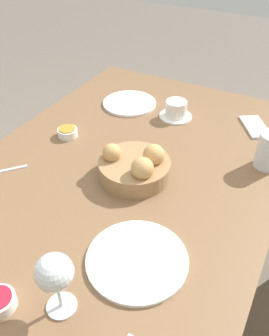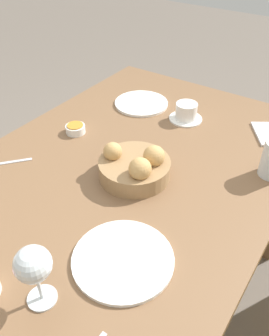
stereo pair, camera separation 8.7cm
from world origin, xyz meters
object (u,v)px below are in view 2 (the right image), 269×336
bread_basket (135,167)px  spoon_coffee (11,162)px  cell_phone (266,134)px  plate_near_left (141,103)px  wine_glass (33,266)px  jam_bowl_honey (75,129)px  plate_far_center (123,259)px  coffee_cup (186,112)px

bread_basket → spoon_coffee: 0.40m
bread_basket → cell_phone: 0.52m
plate_near_left → wine_glass: wine_glass is taller
jam_bowl_honey → spoon_coffee: jam_bowl_honey is taller
plate_near_left → spoon_coffee: (0.56, -0.13, -0.00)m
plate_near_left → wine_glass: (0.84, 0.30, 0.11)m
plate_far_center → wine_glass: 0.22m
spoon_coffee → plate_far_center: bearing=78.3°
jam_bowl_honey → cell_phone: size_ratio=0.42×
coffee_cup → spoon_coffee: (0.55, -0.33, -0.03)m
coffee_cup → cell_phone: (-0.07, 0.29, -0.03)m
bread_basket → jam_bowl_honey: bread_basket is taller
jam_bowl_honey → cell_phone: (-0.37, 0.57, -0.01)m
plate_near_left → plate_far_center: same height
plate_near_left → wine_glass: bearing=19.8°
bread_basket → spoon_coffee: bearing=-65.8°
spoon_coffee → cell_phone: 0.88m
plate_near_left → jam_bowl_honey: 0.32m
jam_bowl_honey → spoon_coffee: 0.26m
plate_near_left → jam_bowl_honey: size_ratio=3.07×
coffee_cup → jam_bowl_honey: coffee_cup is taller
plate_far_center → spoon_coffee: (-0.11, -0.52, -0.00)m
cell_phone → jam_bowl_honey: bearing=-57.0°
plate_near_left → wine_glass: size_ratio=1.37×
coffee_cup → bread_basket: bearing=5.0°
coffee_cup → wine_glass: bearing=6.8°
plate_far_center → bread_basket: bearing=-151.2°
plate_far_center → plate_near_left: bearing=-149.8°
bread_basket → spoon_coffee: size_ratio=1.98×
bread_basket → jam_bowl_honey: size_ratio=3.08×
bread_basket → jam_bowl_honey: 0.33m
bread_basket → plate_far_center: bearing=28.8°
wine_glass → jam_bowl_honey: size_ratio=2.24×
bread_basket → wine_glass: 0.46m
plate_far_center → jam_bowl_honey: size_ratio=3.45×
plate_far_center → coffee_cup: size_ratio=1.93×
spoon_coffee → coffee_cup: bearing=148.9°
plate_near_left → spoon_coffee: 0.57m
cell_phone → bread_basket: bearing=-29.0°
bread_basket → spoon_coffee: (0.17, -0.37, -0.04)m
bread_basket → cell_phone: bearing=151.0°
plate_far_center → cell_phone: 0.73m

